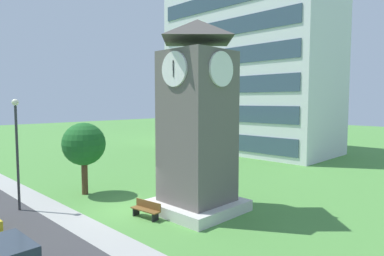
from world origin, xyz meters
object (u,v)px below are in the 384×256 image
at_px(park_bench, 146,209).
at_px(tree_streetside, 84,144).
at_px(clock_tower, 197,127).
at_px(street_lamp, 17,142).

distance_m(park_bench, tree_streetside, 7.14).
height_order(clock_tower, street_lamp, clock_tower).
relative_size(park_bench, tree_streetside, 0.39).
xyz_separation_m(clock_tower, tree_streetside, (-7.65, -2.80, -1.41)).
bearing_deg(park_bench, tree_streetside, -179.39).
height_order(clock_tower, park_bench, clock_tower).
xyz_separation_m(street_lamp, tree_streetside, (-0.39, 4.21, -0.54)).
height_order(clock_tower, tree_streetside, clock_tower).
bearing_deg(street_lamp, park_bench, 34.86).
bearing_deg(park_bench, clock_tower, 67.87).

